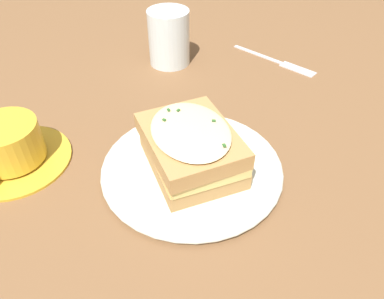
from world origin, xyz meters
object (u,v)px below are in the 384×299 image
Objects in this scene: sandwich at (191,148)px; teacup_with_saucer at (9,147)px; fork at (282,63)px; dinner_plate at (192,168)px; water_glass at (169,38)px.

sandwich is 0.99× the size of teacup_with_saucer.
sandwich is at bearing 11.27° from fork.
water_glass is (-0.31, 0.03, 0.04)m from dinner_plate.
fork is (0.06, 0.21, -0.05)m from water_glass.
sandwich is at bearing -39.23° from dinner_plate.
teacup_with_saucer is at bearing -108.45° from dinner_plate.
sandwich is 1.49× the size of water_glass.
dinner_plate is at bearing -5.61° from water_glass.
water_glass is (-0.32, 0.03, 0.01)m from sandwich.
sandwich is 0.25m from teacup_with_saucer.
water_glass reaches higher than dinner_plate.
fork is at bearing 136.03° from sandwich.
sandwich is at bearing 95.26° from teacup_with_saucer.
teacup_with_saucer is at bearing -14.84° from fork.
teacup_with_saucer is 1.50× the size of water_glass.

